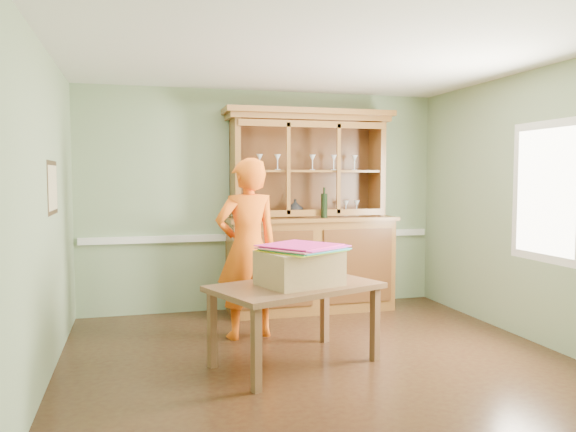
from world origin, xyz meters
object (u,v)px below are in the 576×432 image
object	(u,v)px
china_hutch	(309,241)
person	(247,248)
cardboard_box	(299,268)
dining_table	(295,294)

from	to	relation	value
china_hutch	person	distance (m)	1.38
china_hutch	cardboard_box	size ratio (longest dim) A/B	3.85
dining_table	person	bearing A→B (deg)	83.78
dining_table	cardboard_box	xyz separation A→B (m)	(0.03, -0.04, 0.23)
person	china_hutch	bearing A→B (deg)	-145.26
china_hutch	person	xyz separation A→B (m)	(-0.97, -0.98, 0.06)
dining_table	cardboard_box	size ratio (longest dim) A/B	2.55
dining_table	person	xyz separation A→B (m)	(-0.24, 0.92, 0.29)
cardboard_box	person	xyz separation A→B (m)	(-0.27, 0.96, 0.06)
cardboard_box	dining_table	bearing A→B (deg)	125.14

